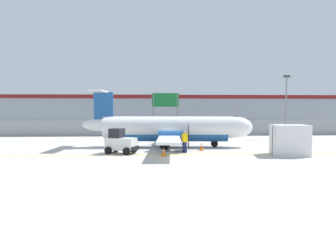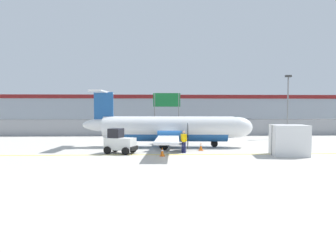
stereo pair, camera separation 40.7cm
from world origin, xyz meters
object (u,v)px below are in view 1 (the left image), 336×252
(baggage_tug, at_px, (120,142))
(apron_light_pole, at_px, (286,101))
(traffic_cone_near_left, at_px, (201,147))
(parked_car_5, at_px, (214,123))
(ground_crew_worker, at_px, (185,140))
(parked_car_6, at_px, (241,123))
(commuter_airplane, at_px, (172,129))
(highway_sign, at_px, (165,103))
(parked_car_4, at_px, (195,126))
(traffic_cone_near_right, at_px, (164,152))
(parked_car_1, at_px, (118,123))
(parked_car_2, at_px, (129,125))
(parked_car_0, at_px, (72,126))
(parked_car_3, at_px, (160,123))
(cargo_container, at_px, (289,140))

(baggage_tug, relative_size, apron_light_pole, 0.35)
(traffic_cone_near_left, height_order, apron_light_pole, apron_light_pole)
(parked_car_5, bearing_deg, apron_light_pole, 96.62)
(ground_crew_worker, height_order, traffic_cone_near_left, ground_crew_worker)
(apron_light_pole, bearing_deg, parked_car_6, 88.53)
(baggage_tug, distance_m, traffic_cone_near_left, 6.52)
(baggage_tug, height_order, parked_car_5, baggage_tug)
(commuter_airplane, relative_size, highway_sign, 2.92)
(baggage_tug, height_order, parked_car_4, baggage_tug)
(traffic_cone_near_left, distance_m, traffic_cone_near_right, 4.25)
(traffic_cone_near_right, xyz_separation_m, highway_sign, (0.96, 18.75, 3.83))
(traffic_cone_near_right, relative_size, parked_car_1, 0.15)
(parked_car_2, bearing_deg, parked_car_0, -155.65)
(parked_car_4, xyz_separation_m, parked_car_6, (9.55, 8.14, 0.00))
(traffic_cone_near_right, bearing_deg, commuter_airplane, 80.15)
(parked_car_0, distance_m, parked_car_4, 18.15)
(ground_crew_worker, bearing_deg, baggage_tug, -49.31)
(traffic_cone_near_left, relative_size, parked_car_4, 0.15)
(parked_car_1, height_order, parked_car_3, same)
(baggage_tug, xyz_separation_m, traffic_cone_near_left, (6.36, 1.31, -0.54))
(ground_crew_worker, xyz_separation_m, parked_car_6, (13.56, 30.45, -0.06))
(ground_crew_worker, height_order, cargo_container, cargo_container)
(parked_car_1, distance_m, highway_sign, 16.93)
(ground_crew_worker, bearing_deg, cargo_container, 118.37)
(parked_car_2, relative_size, parked_car_6, 0.99)
(traffic_cone_near_left, height_order, parked_car_1, parked_car_1)
(traffic_cone_near_left, distance_m, apron_light_pole, 15.90)
(baggage_tug, xyz_separation_m, parked_car_5, (13.68, 31.82, 0.04))
(parked_car_4, bearing_deg, parked_car_6, 37.11)
(cargo_container, distance_m, traffic_cone_near_left, 6.62)
(traffic_cone_near_left, distance_m, parked_car_4, 21.23)
(cargo_container, distance_m, parked_car_3, 32.41)
(parked_car_2, bearing_deg, highway_sign, -56.42)
(parked_car_4, height_order, parked_car_6, same)
(apron_light_pole, bearing_deg, traffic_cone_near_right, -138.63)
(ground_crew_worker, bearing_deg, traffic_cone_near_left, 169.54)
(baggage_tug, distance_m, apron_light_pole, 21.56)
(traffic_cone_near_right, bearing_deg, parked_car_4, 76.62)
(parked_car_1, distance_m, apron_light_pole, 29.95)
(parked_car_1, xyz_separation_m, apron_light_pole, (21.65, -20.41, 3.41))
(parked_car_1, bearing_deg, baggage_tug, 103.04)
(apron_light_pole, bearing_deg, traffic_cone_near_left, -138.72)
(parked_car_0, relative_size, parked_car_3, 1.01)
(parked_car_1, bearing_deg, apron_light_pole, 143.07)
(traffic_cone_near_right, height_order, parked_car_2, parked_car_2)
(cargo_container, height_order, parked_car_6, cargo_container)
(traffic_cone_near_right, xyz_separation_m, parked_car_0, (-12.43, 22.77, 0.58))
(baggage_tug, distance_m, ground_crew_worker, 4.86)
(commuter_airplane, height_order, cargo_container, commuter_airplane)
(parked_car_6, bearing_deg, parked_car_1, -1.23)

